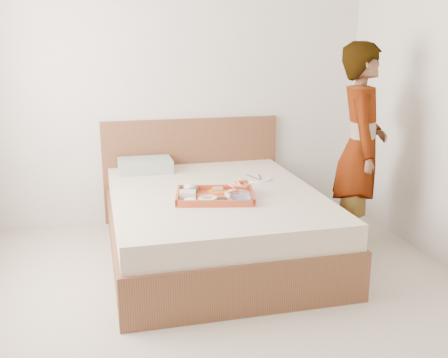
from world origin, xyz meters
TOP-DOWN VIEW (x-y plane):
  - ground at (0.00, 0.00)m, footprint 3.50×4.00m
  - wall_back at (0.00, 2.00)m, footprint 3.50×0.01m
  - bed at (0.10, 1.00)m, footprint 1.65×2.00m
  - headboard at (0.10, 1.97)m, footprint 1.65×0.06m
  - pillow at (-0.35, 1.75)m, footprint 0.46×0.32m
  - tray at (0.06, 0.80)m, footprint 0.64×0.52m
  - prawn_plate at (0.24, 0.83)m, footprint 0.23×0.23m
  - navy_bowl_big at (0.21, 0.64)m, footprint 0.19×0.19m
  - sauce_dish at (0.07, 0.65)m, footprint 0.10×0.10m
  - meat_plate at (-0.00, 0.77)m, footprint 0.17×0.17m
  - bread_plate at (0.11, 0.92)m, footprint 0.16×0.16m
  - salad_bowl at (-0.10, 0.97)m, footprint 0.15×0.15m
  - plastic_tub at (-0.14, 0.83)m, footprint 0.14×0.12m
  - cheese_round at (-0.14, 0.71)m, footprint 0.10×0.10m
  - dinner_plate at (0.52, 1.27)m, footprint 0.25×0.25m
  - person at (1.27, 0.91)m, footprint 0.61×0.71m

SIDE VIEW (x-z plane):
  - ground at x=0.00m, z-range -0.01..0.01m
  - bed at x=0.10m, z-range 0.00..0.53m
  - headboard at x=0.10m, z-range 0.00..0.95m
  - dinner_plate at x=0.52m, z-range 0.53..0.54m
  - meat_plate at x=0.00m, z-range 0.55..0.56m
  - bread_plate at x=0.11m, z-range 0.55..0.56m
  - prawn_plate at x=0.24m, z-range 0.55..0.56m
  - tray at x=0.06m, z-range 0.53..0.58m
  - cheese_round at x=-0.14m, z-range 0.55..0.57m
  - sauce_dish at x=0.07m, z-range 0.55..0.58m
  - salad_bowl at x=-0.10m, z-range 0.55..0.58m
  - navy_bowl_big at x=0.21m, z-range 0.55..0.58m
  - plastic_tub at x=-0.14m, z-range 0.55..0.60m
  - pillow at x=-0.35m, z-range 0.53..0.64m
  - person at x=1.27m, z-range 0.00..1.65m
  - wall_back at x=0.00m, z-range 0.00..2.60m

